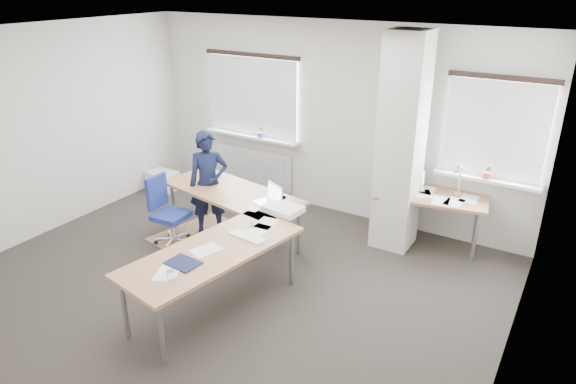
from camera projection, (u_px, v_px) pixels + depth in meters
The scene contains 8 objects.
ground at pixel (228, 283), 6.03m from camera, with size 6.00×6.00×0.00m, color #2A2522.
room_shell at pixel (259, 133), 5.62m from camera, with size 6.04×5.04×2.82m.
floor_mat at pixel (211, 241), 7.00m from camera, with size 1.41×1.19×0.01m, color #966E52.
white_crate at pixel (163, 180), 8.65m from camera, with size 0.50×0.35×0.30m, color white.
desk_main at pixel (227, 221), 6.00m from camera, with size 2.40×2.98×0.96m.
desk_side at pixel (431, 197), 6.65m from camera, with size 1.50×0.93×1.22m.
task_chair at pixel (170, 225), 6.85m from camera, with size 0.51×0.50×0.94m.
person at pixel (209, 184), 6.97m from camera, with size 0.53×0.35×1.46m, color black.
Camera 1 is at (3.27, -4.03, 3.35)m, focal length 32.00 mm.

